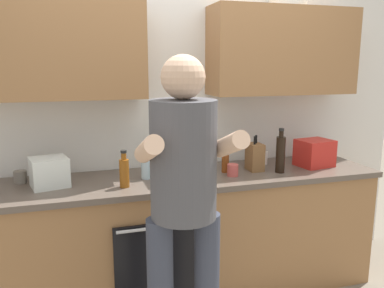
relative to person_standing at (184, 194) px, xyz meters
The scene contains 15 objects.
back_wall_unit 1.13m from the person_standing, 77.78° to the left, with size 4.00×0.38×2.50m.
counter 0.96m from the person_standing, 73.53° to the left, with size 2.84×0.67×0.90m.
person_standing is the anchor object (origin of this frame).
bottle_soy 1.10m from the person_standing, 34.74° to the left, with size 0.07×0.07×0.33m.
bottle_water 0.75m from the person_standing, 94.85° to the left, with size 0.06×0.06×0.23m.
bottle_vinegar 0.91m from the person_standing, 55.04° to the left, with size 0.05×0.05×0.24m.
bottle_syrup 0.64m from the person_standing, 110.96° to the left, with size 0.06×0.06×0.24m.
bottle_soda 0.64m from the person_standing, 72.05° to the left, with size 0.05×0.05×0.28m.
cup_stoneware 1.26m from the person_standing, 134.83° to the left, with size 0.08×0.08×0.08m, color slate.
cup_coffee 1.27m from the person_standing, 44.92° to the left, with size 0.08×0.08×0.10m, color white.
cup_ceramic 0.84m from the person_standing, 49.94° to the left, with size 0.08×0.08×0.09m, color #BF4C47.
knife_block 1.05m from the person_standing, 44.28° to the left, with size 0.10×0.14×0.26m.
grocery_bag_crisps 1.45m from the person_standing, 29.87° to the left, with size 0.25×0.21×0.21m, color red.
grocery_bag_produce 1.03m from the person_standing, 132.50° to the left, with size 0.22×0.20×0.19m, color silver.
grocery_bag_rice 0.88m from the person_standing, 70.31° to the left, with size 0.23×0.16×0.16m, color beige.
Camera 1 is at (-0.74, -2.61, 1.68)m, focal length 37.00 mm.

